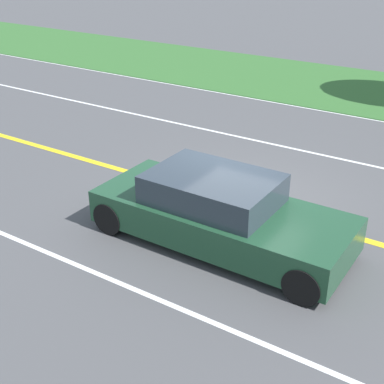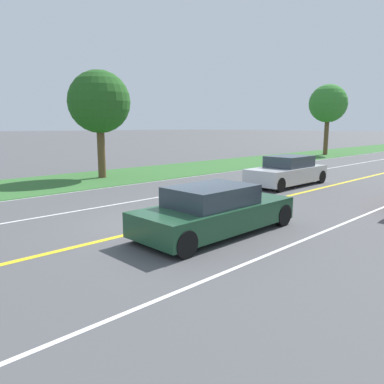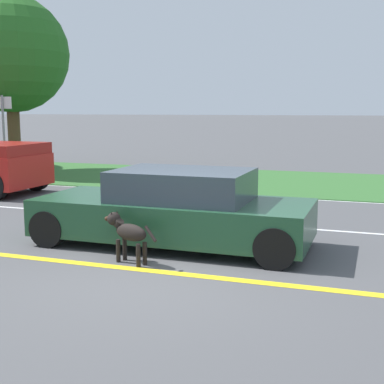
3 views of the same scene
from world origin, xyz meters
The scene contains 8 objects.
ground_plane centered at (0.00, 0.00, 0.00)m, with size 400.00×400.00×0.00m, color #4C4C4F.
centre_divider_line centered at (0.00, 0.00, 0.00)m, with size 0.18×160.00×0.01m, color yellow.
lane_edge_line_left centered at (-7.00, 0.00, 0.00)m, with size 0.14×160.00×0.01m, color white.
lane_dash_same_dir centered at (3.50, 0.00, 0.00)m, with size 0.10×160.00×0.01m, color white.
lane_dash_oncoming centered at (-3.50, 0.00, 0.00)m, with size 0.10×160.00×0.01m, color white.
grass_verge_left centered at (-10.00, 0.00, 0.01)m, with size 6.00×160.00×0.03m, color #33662D.
ego_car centered at (1.51, 0.37, 0.61)m, with size 1.88×4.66×1.30m.
dog centered at (0.28, 0.66, 0.48)m, with size 0.45×1.03×0.76m.
Camera 1 is at (8.81, 4.53, 5.19)m, focal length 50.00 mm.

